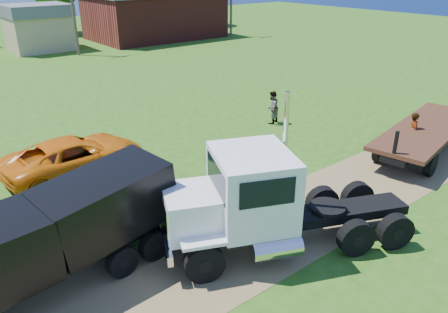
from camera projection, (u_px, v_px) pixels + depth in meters
ground at (292, 220)px, 15.87m from camera, size 140.00×140.00×0.00m
dirt_track at (292, 220)px, 15.87m from camera, size 120.00×4.20×0.01m
white_semi_tractor at (255, 202)px, 13.62m from camera, size 8.36×5.61×5.02m
black_dump_truck at (66, 229)px, 12.28m from camera, size 7.25×2.81×3.09m
orange_pickup at (75, 156)px, 18.98m from camera, size 6.28×3.27×1.69m
flatbed_trailer at (426, 132)px, 21.37m from camera, size 9.00×4.17×2.22m
spectator_a at (413, 133)px, 21.18m from camera, size 0.85×0.86×2.01m
spectator_b at (272, 107)px, 25.06m from camera, size 1.09×0.94×1.90m
brick_building at (155, 15)px, 53.60m from camera, size 15.40×10.40×5.30m
tan_shed at (39, 27)px, 45.69m from camera, size 6.20×5.40×4.70m
utility_poles at (73, 6)px, 42.34m from camera, size 42.20×0.28×9.00m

